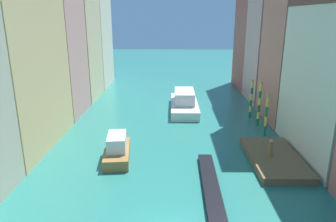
% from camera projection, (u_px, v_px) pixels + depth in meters
% --- Properties ---
extents(ground_plane, '(154.00, 154.00, 0.00)m').
position_uv_depth(ground_plane, '(171.00, 110.00, 40.03)').
color(ground_plane, '#28756B').
extents(building_left_1, '(7.40, 12.02, 14.43)m').
position_uv_depth(building_left_1, '(5.00, 68.00, 27.18)').
color(building_left_1, '#DBB77A').
rests_on(building_left_1, ground).
extents(building_left_2, '(7.40, 7.54, 20.01)m').
position_uv_depth(building_left_2, '(45.00, 30.00, 35.76)').
color(building_left_2, tan).
rests_on(building_left_2, ground).
extents(building_left_3, '(7.40, 8.14, 16.72)m').
position_uv_depth(building_left_3, '(69.00, 40.00, 44.05)').
color(building_left_3, beige).
rests_on(building_left_3, ground).
extents(building_left_4, '(7.40, 8.86, 17.46)m').
position_uv_depth(building_left_4, '(86.00, 34.00, 52.27)').
color(building_left_4, beige).
rests_on(building_left_4, ground).
extents(building_right_2, '(7.40, 8.18, 21.05)m').
position_uv_depth(building_right_2, '(306.00, 26.00, 33.57)').
color(building_right_2, '#C6705B').
rests_on(building_right_2, ground).
extents(building_right_3, '(7.40, 7.85, 16.91)m').
position_uv_depth(building_right_3, '(279.00, 40.00, 42.23)').
color(building_right_3, tan).
rests_on(building_right_3, ground).
extents(building_right_4, '(7.40, 9.12, 16.35)m').
position_uv_depth(building_right_4, '(262.00, 38.00, 50.39)').
color(building_right_4, '#B25147').
rests_on(building_right_4, ground).
extents(waterfront_dock, '(4.00, 7.92, 0.59)m').
position_uv_depth(waterfront_dock, '(274.00, 158.00, 25.76)').
color(waterfront_dock, brown).
rests_on(waterfront_dock, ground).
extents(person_on_dock, '(0.36, 0.36, 1.43)m').
position_uv_depth(person_on_dock, '(270.00, 148.00, 25.36)').
color(person_on_dock, olive).
rests_on(person_on_dock, waterfront_dock).
extents(mooring_pole_0, '(0.28, 0.28, 4.27)m').
position_uv_depth(mooring_pole_0, '(266.00, 115.00, 30.91)').
color(mooring_pole_0, '#197247').
rests_on(mooring_pole_0, ground).
extents(mooring_pole_1, '(0.31, 0.31, 4.96)m').
position_uv_depth(mooring_pole_1, '(259.00, 103.00, 33.69)').
color(mooring_pole_1, '#197247').
rests_on(mooring_pole_1, ground).
extents(mooring_pole_2, '(0.32, 0.32, 4.61)m').
position_uv_depth(mooring_pole_2, '(251.00, 98.00, 36.40)').
color(mooring_pole_2, '#197247').
rests_on(mooring_pole_2, ground).
extents(vaporetto_white, '(3.33, 9.63, 2.55)m').
position_uv_depth(vaporetto_white, '(184.00, 103.00, 39.79)').
color(vaporetto_white, white).
rests_on(vaporetto_white, ground).
extents(gondola_black, '(1.24, 10.53, 0.41)m').
position_uv_depth(gondola_black, '(211.00, 190.00, 21.23)').
color(gondola_black, black).
rests_on(gondola_black, ground).
extents(motorboat_0, '(2.52, 5.34, 2.11)m').
position_uv_depth(motorboat_0, '(117.00, 149.00, 26.21)').
color(motorboat_0, olive).
rests_on(motorboat_0, ground).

